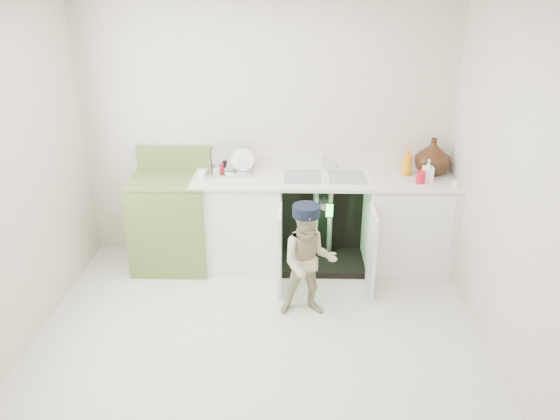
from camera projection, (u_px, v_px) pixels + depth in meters
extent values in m
plane|color=#BBB7A4|center=(259.00, 336.00, 4.30)|extent=(3.50, 3.50, 0.00)
cube|color=beige|center=(267.00, 132.00, 5.18)|extent=(3.50, 2.50, 0.02)
cube|color=beige|center=(233.00, 309.00, 2.43)|extent=(3.50, 2.50, 0.02)
cube|color=beige|center=(9.00, 186.00, 3.85)|extent=(2.50, 3.00, 0.02)
cube|color=beige|center=(509.00, 191.00, 3.76)|extent=(2.50, 3.00, 0.02)
cube|color=white|center=(240.00, 223.00, 5.24)|extent=(0.80, 0.60, 0.86)
cube|color=white|center=(407.00, 225.00, 5.19)|extent=(0.80, 0.60, 0.86)
cube|color=black|center=(322.00, 212.00, 5.46)|extent=(0.80, 0.06, 0.86)
cube|color=black|center=(322.00, 261.00, 5.37)|extent=(0.80, 0.60, 0.06)
cylinder|color=gray|center=(316.00, 218.00, 5.30)|extent=(0.05, 0.05, 0.70)
cylinder|color=gray|center=(330.00, 218.00, 5.30)|extent=(0.05, 0.05, 0.70)
cylinder|color=gray|center=(324.00, 203.00, 5.19)|extent=(0.07, 0.18, 0.07)
cube|color=white|center=(280.00, 250.00, 4.78)|extent=(0.03, 0.40, 0.76)
cube|color=white|center=(372.00, 251.00, 4.76)|extent=(0.02, 0.40, 0.76)
cube|color=silver|center=(325.00, 179.00, 5.03)|extent=(2.44, 0.64, 0.03)
cube|color=silver|center=(324.00, 160.00, 5.27)|extent=(2.44, 0.02, 0.15)
cube|color=white|center=(325.00, 178.00, 5.03)|extent=(0.85, 0.55, 0.02)
cube|color=gray|center=(303.00, 177.00, 5.03)|extent=(0.34, 0.40, 0.01)
cube|color=gray|center=(347.00, 177.00, 5.02)|extent=(0.34, 0.40, 0.01)
cylinder|color=silver|center=(324.00, 161.00, 5.20)|extent=(0.03, 0.03, 0.17)
cylinder|color=silver|center=(325.00, 155.00, 5.11)|extent=(0.02, 0.14, 0.02)
cylinder|color=silver|center=(335.00, 166.00, 5.21)|extent=(0.04, 0.04, 0.06)
cylinder|color=white|center=(452.00, 228.00, 4.85)|extent=(0.01, 0.01, 0.70)
cube|color=white|center=(455.00, 184.00, 4.79)|extent=(0.04, 0.02, 0.06)
cube|color=silver|center=(231.00, 171.00, 5.16)|extent=(0.44, 0.29, 0.02)
cylinder|color=silver|center=(226.00, 163.00, 5.15)|extent=(0.27, 0.10, 0.26)
cylinder|color=white|center=(243.00, 165.00, 5.13)|extent=(0.21, 0.06, 0.21)
cylinder|color=silver|center=(210.00, 167.00, 5.04)|extent=(0.01, 0.01, 0.13)
cylinder|color=silver|center=(220.00, 167.00, 5.04)|extent=(0.01, 0.01, 0.13)
cylinder|color=silver|center=(229.00, 167.00, 5.04)|extent=(0.01, 0.01, 0.13)
cylinder|color=silver|center=(239.00, 168.00, 5.03)|extent=(0.01, 0.01, 0.13)
cylinder|color=silver|center=(248.00, 168.00, 5.03)|extent=(0.01, 0.01, 0.13)
imported|color=#4C2115|center=(432.00, 156.00, 5.06)|extent=(0.33, 0.33, 0.34)
imported|color=orange|center=(407.00, 161.00, 5.05)|extent=(0.10, 0.10, 0.27)
imported|color=white|center=(428.00, 170.00, 4.91)|extent=(0.09, 0.09, 0.20)
cylinder|color=red|center=(421.00, 177.00, 4.88)|extent=(0.08, 0.08, 0.11)
cylinder|color=red|center=(221.00, 169.00, 5.11)|extent=(0.05, 0.05, 0.10)
cylinder|color=beige|center=(216.00, 172.00, 5.04)|extent=(0.06, 0.06, 0.08)
cylinder|color=black|center=(225.00, 166.00, 5.14)|extent=(0.04, 0.04, 0.12)
cube|color=white|center=(202.00, 175.00, 4.95)|extent=(0.05, 0.05, 0.09)
cube|color=olive|center=(172.00, 223.00, 5.23)|extent=(0.72, 0.65, 0.87)
cube|color=olive|center=(169.00, 179.00, 5.05)|extent=(0.72, 0.65, 0.02)
cube|color=olive|center=(174.00, 157.00, 5.27)|extent=(0.72, 0.06, 0.23)
cylinder|color=black|center=(145.00, 185.00, 4.91)|extent=(0.16, 0.16, 0.02)
cylinder|color=silver|center=(145.00, 184.00, 4.91)|extent=(0.19, 0.19, 0.01)
cylinder|color=black|center=(154.00, 174.00, 5.20)|extent=(0.16, 0.16, 0.02)
cylinder|color=silver|center=(153.00, 172.00, 5.20)|extent=(0.19, 0.19, 0.01)
cylinder|color=black|center=(185.00, 186.00, 4.90)|extent=(0.16, 0.16, 0.02)
cylinder|color=silver|center=(184.00, 185.00, 4.90)|extent=(0.19, 0.19, 0.01)
cylinder|color=black|center=(191.00, 174.00, 5.20)|extent=(0.16, 0.16, 0.02)
cylinder|color=silver|center=(191.00, 173.00, 5.19)|extent=(0.19, 0.19, 0.01)
imported|color=#C4B98C|center=(309.00, 262.00, 4.42)|extent=(0.48, 0.39, 0.95)
cylinder|color=black|center=(310.00, 212.00, 4.24)|extent=(0.23, 0.23, 0.09)
cube|color=black|center=(309.00, 211.00, 4.35)|extent=(0.18, 0.10, 0.01)
cube|color=black|center=(329.00, 210.00, 4.79)|extent=(0.07, 0.01, 0.14)
cube|color=#26F23F|center=(329.00, 210.00, 4.78)|extent=(0.06, 0.00, 0.12)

